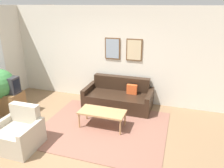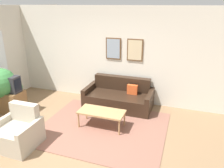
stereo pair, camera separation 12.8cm
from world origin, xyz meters
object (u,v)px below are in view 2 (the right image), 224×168
armchair (18,133)px  potted_plant_tall (1,84)px  coffee_table (102,113)px  tv (7,84)px  couch (119,97)px

armchair → potted_plant_tall: (-1.39, 1.07, 0.51)m
coffee_table → armchair: 1.81m
coffee_table → tv: tv is taller
tv → armchair: tv is taller
couch → potted_plant_tall: size_ratio=1.54×
coffee_table → potted_plant_tall: 2.76m
armchair → coffee_table: bearing=55.2°
couch → potted_plant_tall: bearing=-155.0°
armchair → tv: bearing=150.6°
potted_plant_tall → armchair: bearing=-37.8°
coffee_table → armchair: bearing=-138.1°
couch → potted_plant_tall: (-2.79, -1.30, 0.51)m
tv → armchair: size_ratio=0.81×
couch → coffee_table: size_ratio=1.73×
couch → coffee_table: couch is taller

